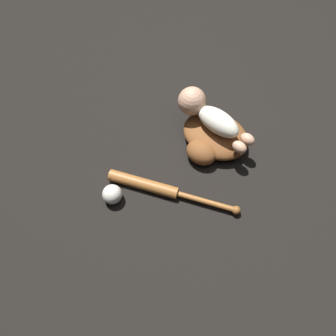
{
  "coord_description": "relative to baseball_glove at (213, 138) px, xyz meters",
  "views": [
    {
      "loc": [
        -0.29,
        0.76,
        1.17
      ],
      "look_at": [
        0.09,
        0.22,
        0.07
      ],
      "focal_mm": 35.0,
      "sensor_mm": 36.0,
      "label": 1
    }
  ],
  "objects": [
    {
      "name": "ground_plane",
      "position": [
        -0.03,
        0.03,
        -0.05
      ],
      "size": [
        6.0,
        6.0,
        0.0
      ],
      "primitive_type": "plane",
      "color": "black"
    },
    {
      "name": "baseball",
      "position": [
        0.18,
        0.45,
        -0.01
      ],
      "size": [
        0.08,
        0.08,
        0.08
      ],
      "color": "silver",
      "rests_on": "ground"
    },
    {
      "name": "baseball_bat",
      "position": [
        0.06,
        0.32,
        -0.02
      ],
      "size": [
        0.52,
        0.2,
        0.05
      ],
      "color": "#9E602D",
      "rests_on": "ground"
    },
    {
      "name": "baseball_glove",
      "position": [
        0.0,
        0.0,
        0.0
      ],
      "size": [
        0.29,
        0.28,
        0.09
      ],
      "color": "brown",
      "rests_on": "ground"
    },
    {
      "name": "baby_figure",
      "position": [
        0.06,
        -0.03,
        0.09
      ],
      "size": [
        0.37,
        0.15,
        0.12
      ],
      "color": "silver",
      "rests_on": "baseball_glove"
    }
  ]
}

